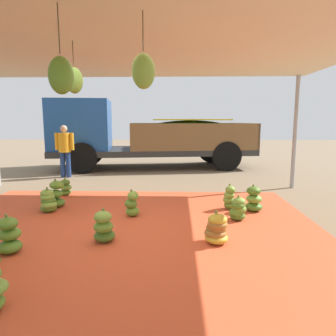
# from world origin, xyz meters

# --- Properties ---
(ground_plane) EXTENTS (40.00, 40.00, 0.00)m
(ground_plane) POSITION_xyz_m (0.00, 3.00, 0.00)
(ground_plane) COLOR #7F6B51
(tarp_orange) EXTENTS (6.36, 5.44, 0.01)m
(tarp_orange) POSITION_xyz_m (0.00, 0.00, 0.01)
(tarp_orange) COLOR #D1512D
(tarp_orange) RESTS_ON ground
(tent_canopy) EXTENTS (8.00, 7.00, 2.84)m
(tent_canopy) POSITION_xyz_m (-0.00, -0.10, 2.76)
(tent_canopy) COLOR #9EA0A5
(tent_canopy) RESTS_ON ground
(banana_bunch_1) EXTENTS (0.37, 0.38, 0.47)m
(banana_bunch_1) POSITION_xyz_m (-1.52, 1.00, 0.21)
(banana_bunch_1) COLOR #477523
(banana_bunch_1) RESTS_ON tarp_orange
(banana_bunch_2) EXTENTS (0.38, 0.38, 0.44)m
(banana_bunch_2) POSITION_xyz_m (1.91, 0.63, 0.20)
(banana_bunch_2) COLOR #477523
(banana_bunch_2) RESTS_ON tarp_orange
(banana_bunch_3) EXTENTS (0.33, 0.33, 0.49)m
(banana_bunch_3) POSITION_xyz_m (0.08, 0.79, 0.22)
(banana_bunch_3) COLOR #60932D
(banana_bunch_3) RESTS_ON tarp_orange
(banana_bunch_4) EXTENTS (0.40, 0.43, 0.50)m
(banana_bunch_4) POSITION_xyz_m (-1.29, -0.77, 0.22)
(banana_bunch_4) COLOR #518428
(banana_bunch_4) RESTS_ON tarp_orange
(banana_bunch_5) EXTENTS (0.43, 0.43, 0.51)m
(banana_bunch_5) POSITION_xyz_m (2.31, 1.17, 0.23)
(banana_bunch_5) COLOR #477523
(banana_bunch_5) RESTS_ON tarp_orange
(banana_bunch_6) EXTENTS (0.46, 0.46, 0.56)m
(banana_bunch_6) POSITION_xyz_m (-1.50, 1.34, 0.25)
(banana_bunch_6) COLOR #477523
(banana_bunch_6) RESTS_ON tarp_orange
(banana_bunch_7) EXTENTS (0.32, 0.33, 0.50)m
(banana_bunch_7) POSITION_xyz_m (1.88, 1.28, 0.22)
(banana_bunch_7) COLOR #518428
(banana_bunch_7) RESTS_ON tarp_orange
(banana_bunch_8) EXTENTS (0.37, 0.38, 0.49)m
(banana_bunch_8) POSITION_xyz_m (-0.15, -0.40, 0.22)
(banana_bunch_8) COLOR #477523
(banana_bunch_8) RESTS_ON tarp_orange
(banana_bunch_9) EXTENTS (0.39, 0.38, 0.42)m
(banana_bunch_9) POSITION_xyz_m (-1.66, 2.28, 0.18)
(banana_bunch_9) COLOR #518428
(banana_bunch_9) RESTS_ON tarp_orange
(banana_bunch_11) EXTENTS (0.43, 0.43, 0.46)m
(banana_bunch_11) POSITION_xyz_m (1.42, -0.38, 0.21)
(banana_bunch_11) COLOR gold
(banana_bunch_11) RESTS_ON tarp_orange
(cargo_truck_main) EXTENTS (7.32, 3.28, 2.40)m
(cargo_truck_main) POSITION_xyz_m (-0.30, 6.63, 1.19)
(cargo_truck_main) COLOR #2D2D2D
(cargo_truck_main) RESTS_ON ground
(worker_0) EXTENTS (0.57, 0.35, 1.56)m
(worker_0) POSITION_xyz_m (-2.49, 4.60, 0.91)
(worker_0) COLOR navy
(worker_0) RESTS_ON ground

